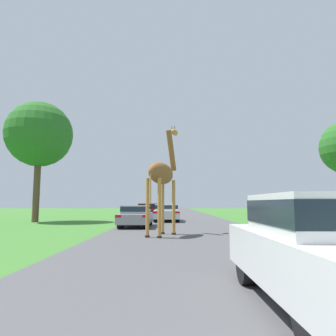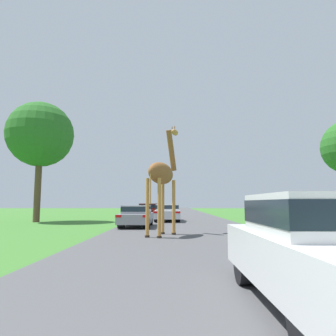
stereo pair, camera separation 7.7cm
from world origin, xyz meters
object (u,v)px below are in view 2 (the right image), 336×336
car_lead_maroon (327,248)px  car_far_ahead (149,210)px  tree_centre_back (40,135)px  car_queue_left (137,215)px  car_queue_right (167,212)px  giraffe_near_road (162,175)px

car_lead_maroon → car_far_ahead: size_ratio=0.99×
car_far_ahead → tree_centre_back: bearing=-142.5°
car_queue_left → tree_centre_back: 10.61m
car_lead_maroon → car_queue_left: bearing=106.9°
car_lead_maroon → car_queue_right: size_ratio=0.94×
car_lead_maroon → car_far_ahead: car_lead_maroon is taller
car_lead_maroon → car_queue_right: 19.23m
car_lead_maroon → car_queue_left: car_lead_maroon is taller
car_far_ahead → tree_centre_back: 11.37m
giraffe_near_road → car_far_ahead: giraffe_near_road is taller
tree_centre_back → car_far_ahead: bearing=37.5°
car_queue_right → tree_centre_back: tree_centre_back is taller
car_far_ahead → car_queue_left: bearing=-89.8°
car_lead_maroon → tree_centre_back: tree_centre_back is taller
car_queue_right → car_queue_left: (-1.72, -5.47, -0.03)m
tree_centre_back → car_queue_right: bearing=7.5°
giraffe_near_road → car_queue_left: (-1.66, 4.76, -1.92)m
car_queue_right → car_queue_left: bearing=-107.5°
car_far_ahead → tree_centre_back: (-7.78, -5.96, 5.76)m
car_queue_right → tree_centre_back: (-9.54, -1.25, 5.77)m
giraffe_near_road → car_far_ahead: bearing=120.8°
car_lead_maroon → car_queue_left: (-4.12, 13.61, -0.13)m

